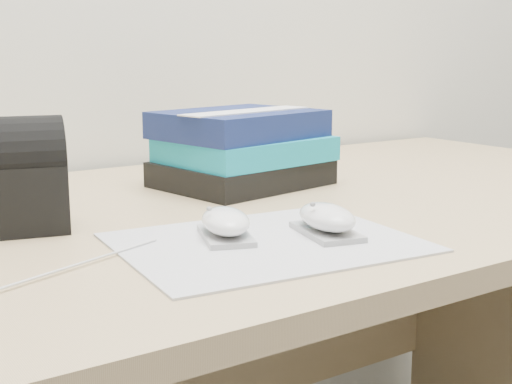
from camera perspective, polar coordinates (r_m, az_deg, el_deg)
desk at (r=1.17m, az=-2.21°, el=-11.56°), size 1.60×0.80×0.73m
mousepad at (r=0.82m, az=0.81°, el=-4.06°), size 0.36×0.29×0.00m
mouse_rear at (r=0.83m, az=-2.45°, el=-2.54°), size 0.08×0.11×0.04m
mouse_front at (r=0.85m, az=5.69°, el=-2.21°), size 0.08×0.11×0.04m
usb_cable at (r=0.76m, az=-13.45°, el=-5.46°), size 0.20×0.08×0.00m
book_stack at (r=1.16m, az=-1.13°, el=3.47°), size 0.28×0.24×0.12m
pouch at (r=0.92m, az=-19.58°, el=1.21°), size 0.17×0.13×0.14m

